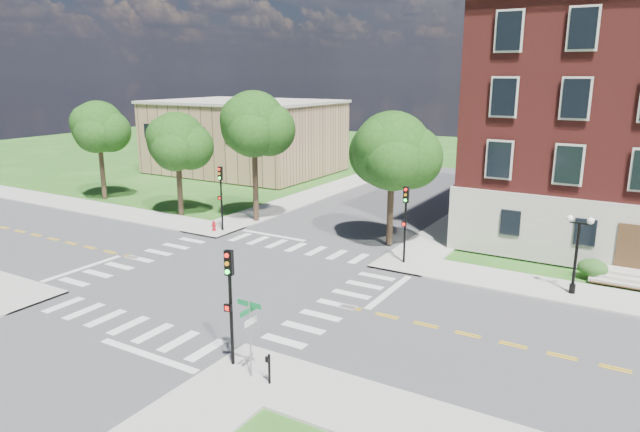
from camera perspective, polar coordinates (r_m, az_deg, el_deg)
The scene contains 19 objects.
ground at distance 33.39m, azimuth -9.24°, elevation -6.28°, with size 160.00×160.00×0.00m, color #225518.
road_ew at distance 33.39m, azimuth -9.24°, elevation -6.27°, with size 90.00×12.00×0.01m, color #3D3D3F.
road_ns at distance 33.39m, azimuth -9.24°, elevation -6.27°, with size 12.00×90.00×0.01m, color #3D3D3F.
sidewalk_ne at distance 41.15m, azimuth 22.52°, elevation -3.18°, with size 34.00×34.00×0.12m.
sidewalk_nw at distance 54.27m, azimuth -11.38°, elevation 1.63°, with size 34.00×34.00×0.12m.
crosswalk_east at distance 29.56m, azimuth 1.69°, elevation -8.85°, with size 2.20×10.20×0.02m, color silver, non-canonical shape.
stop_bar_east at distance 31.41m, azimuth 6.95°, elevation -7.54°, with size 0.40×5.50×0.00m, color silver.
secondary_building at distance 68.88m, azimuth -7.52°, elevation 7.95°, with size 20.40×15.40×8.30m.
tree_a at distance 56.33m, azimuth -21.29°, elevation 8.28°, with size 4.73×4.73×9.01m.
tree_b at distance 47.75m, azimuth -14.12°, elevation 7.24°, with size 4.73×4.73×8.44m.
tree_c at distance 44.47m, azimuth -6.64°, elevation 9.08°, with size 5.10×5.10×10.17m.
tree_d at distance 38.15m, azimuth 7.21°, elevation 6.46°, with size 5.26×5.26×9.05m.
traffic_signal_se at distance 22.74m, azimuth -8.99°, elevation -7.60°, with size 0.36×0.41×4.80m.
traffic_signal_ne at distance 35.00m, azimuth 8.54°, elevation 0.16°, with size 0.33×0.36×4.80m.
traffic_signal_nw at distance 42.51m, azimuth -9.88°, elevation 2.58°, with size 0.38×0.45×4.80m.
twin_lamp_west at distance 32.81m, azimuth 24.28°, elevation -3.12°, with size 1.36×0.36×4.23m.
street_sign_pole at distance 22.08m, azimuth -7.02°, elevation -10.69°, with size 1.10×1.10×3.10m.
push_button_post at distance 22.22m, azimuth -5.13°, elevation -14.84°, with size 0.14×0.21×1.20m.
fire_hydrant at distance 43.14m, azimuth -10.56°, elevation -1.00°, with size 0.35×0.35×0.75m.
Camera 1 is at (20.35, -23.83, 11.53)m, focal length 32.00 mm.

